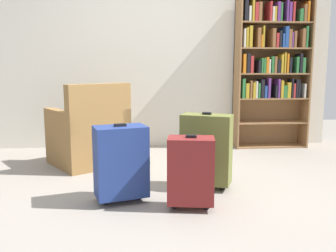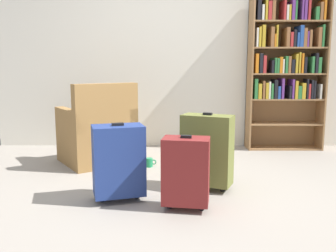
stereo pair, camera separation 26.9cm
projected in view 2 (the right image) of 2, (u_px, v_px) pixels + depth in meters
The scene contains 8 objects.
ground_plane at pixel (171, 192), 3.15m from camera, with size 8.17×8.17×0.00m, color gray.
back_wall at pixel (169, 49), 4.87m from camera, with size 4.67×0.10×2.60m, color beige.
bookshelf at pixel (284, 64), 4.70m from camera, with size 0.96×0.31×1.94m.
armchair at pixel (96, 135), 4.08m from camera, with size 0.97×0.97×0.90m.
mug at pixel (148, 162), 3.95m from camera, with size 0.12×0.08×0.10m.
suitcase_olive at pixel (206, 150), 3.19m from camera, with size 0.48×0.37×0.68m.
suitcase_navy_blue at pixel (117, 160), 2.92m from camera, with size 0.45×0.35×0.63m.
suitcase_dark_red at pixel (185, 171), 2.74m from camera, with size 0.38×0.27×0.57m.
Camera 2 is at (-0.03, -3.02, 1.07)m, focal length 39.12 mm.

